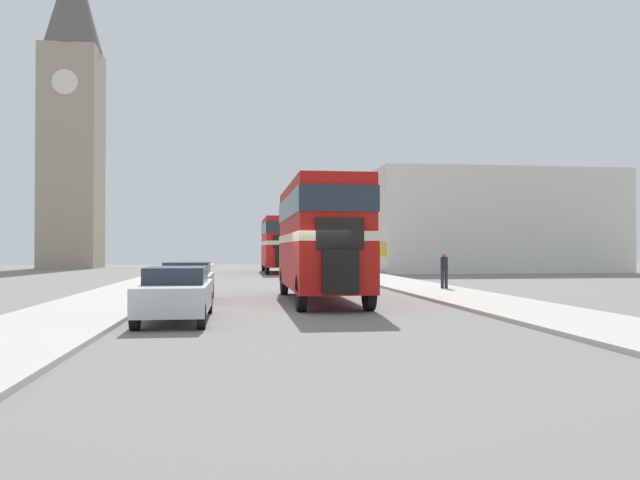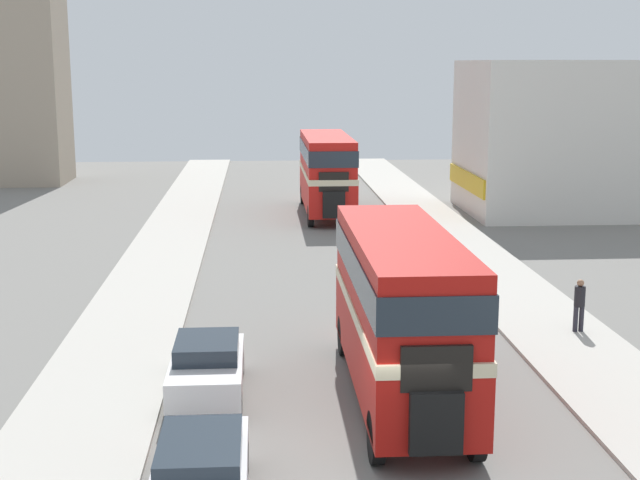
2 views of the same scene
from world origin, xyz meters
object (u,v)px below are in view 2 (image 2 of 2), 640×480
Objects in this scene: bus_distant at (327,168)px; double_decker_bus at (401,302)px; car_parked_mid at (207,367)px; car_parked_near at (200,477)px; pedestrian_walking at (579,302)px.

double_decker_bus is at bearing -90.61° from bus_distant.
bus_distant is 2.49× the size of car_parked_mid.
double_decker_bus is 2.03× the size of car_parked_near.
car_parked_mid is at bearing -100.61° from bus_distant.
car_parked_mid is at bearing 173.04° from double_decker_bus.
double_decker_bus is at bearing 50.40° from car_parked_near.
double_decker_bus is 5.21m from car_parked_mid.
double_decker_bus is 5.61× the size of pedestrian_walking.
double_decker_bus reaches higher than car_parked_mid.
bus_distant is 34.14m from car_parked_near.
double_decker_bus is 28.11m from bus_distant.
bus_distant is 5.95× the size of pedestrian_walking.
car_parked_near is at bearing -98.34° from bus_distant.
pedestrian_walking is (11.07, 10.56, 0.31)m from car_parked_near.
bus_distant is 24.02m from pedestrian_walking.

